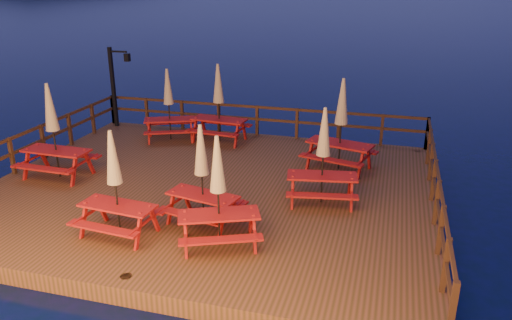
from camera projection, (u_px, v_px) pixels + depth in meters
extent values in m
plane|color=black|center=(211.00, 199.00, 13.93)|extent=(500.00, 500.00, 0.00)
cube|color=#483317|center=(210.00, 192.00, 13.86)|extent=(12.00, 10.00, 0.40)
cylinder|color=#3B2312|center=(118.00, 142.00, 19.61)|extent=(0.24, 0.24, 1.40)
cylinder|color=#3B2312|center=(129.00, 306.00, 9.88)|extent=(0.24, 0.24, 1.40)
cylinder|color=#3B2312|center=(255.00, 155.00, 18.19)|extent=(0.24, 0.24, 1.40)
cylinder|color=#3B2312|center=(415.00, 171.00, 16.77)|extent=(0.24, 0.24, 1.40)
cube|color=#3B2312|center=(257.00, 107.00, 17.80)|extent=(11.70, 0.06, 0.09)
cube|color=#3B2312|center=(257.00, 119.00, 17.96)|extent=(11.70, 0.06, 0.09)
cube|color=#3B2312|center=(140.00, 112.00, 19.16)|extent=(0.10, 0.10, 1.10)
cube|color=#3B2312|center=(257.00, 121.00, 17.98)|extent=(0.10, 0.10, 1.10)
cube|color=#3B2312|center=(391.00, 131.00, 16.79)|extent=(0.10, 0.10, 1.10)
cube|color=#3B2312|center=(25.00, 133.00, 14.91)|extent=(0.06, 9.70, 0.09)
cube|color=#3B2312|center=(28.00, 147.00, 15.06)|extent=(0.06, 9.70, 0.09)
cube|color=#3B2312|center=(28.00, 148.00, 15.08)|extent=(0.10, 0.10, 1.10)
cube|color=#3B2312|center=(99.00, 116.00, 18.59)|extent=(0.10, 0.10, 1.10)
cube|color=#3B2312|center=(438.00, 171.00, 11.94)|extent=(0.06, 9.70, 0.09)
cube|color=#3B2312|center=(435.00, 188.00, 12.10)|extent=(0.06, 9.70, 0.09)
cube|color=#3B2312|center=(447.00, 278.00, 8.61)|extent=(0.10, 0.10, 1.10)
cube|color=#3B2312|center=(435.00, 191.00, 12.12)|extent=(0.10, 0.10, 1.10)
cube|color=#3B2312|center=(428.00, 142.00, 15.62)|extent=(0.10, 0.10, 1.10)
cube|color=black|center=(113.00, 87.00, 18.78)|extent=(0.12, 0.12, 3.00)
cube|color=black|center=(118.00, 52.00, 18.23)|extent=(0.70, 0.06, 0.06)
cube|color=black|center=(127.00, 57.00, 18.21)|extent=(0.18, 0.18, 0.28)
sphere|color=#F9C763|center=(127.00, 57.00, 18.21)|extent=(0.14, 0.14, 0.14)
cube|color=maroon|center=(170.00, 119.00, 17.45)|extent=(1.88, 1.33, 0.05)
cube|color=maroon|center=(171.00, 123.00, 18.09)|extent=(1.71, 0.95, 0.05)
cube|color=maroon|center=(170.00, 132.00, 17.01)|extent=(1.71, 0.95, 0.05)
cube|color=maroon|center=(150.00, 128.00, 17.78)|extent=(0.09, 0.11, 0.73)
cube|color=maroon|center=(149.00, 133.00, 17.18)|extent=(0.09, 0.11, 0.73)
cube|color=maroon|center=(191.00, 126.00, 17.97)|extent=(0.09, 0.11, 0.73)
cube|color=maroon|center=(191.00, 131.00, 17.37)|extent=(0.09, 0.11, 0.73)
cylinder|color=black|center=(169.00, 106.00, 17.28)|extent=(0.04, 0.04, 2.43)
cone|color=tan|center=(168.00, 87.00, 17.04)|extent=(0.35, 0.35, 1.21)
sphere|color=black|center=(167.00, 70.00, 16.85)|extent=(0.07, 0.07, 0.07)
cube|color=maroon|center=(340.00, 144.00, 14.72)|extent=(2.05, 1.23, 0.05)
cube|color=maroon|center=(347.00, 148.00, 15.34)|extent=(1.93, 0.80, 0.05)
cube|color=maroon|center=(331.00, 160.00, 14.31)|extent=(1.93, 0.80, 0.05)
cube|color=maroon|center=(319.00, 149.00, 15.52)|extent=(0.09, 0.12, 0.80)
cube|color=maroon|center=(310.00, 155.00, 14.96)|extent=(0.09, 0.12, 0.80)
cube|color=maroon|center=(369.00, 158.00, 14.75)|extent=(0.09, 0.12, 0.80)
cube|color=maroon|center=(361.00, 165.00, 14.19)|extent=(0.09, 0.12, 0.80)
cylinder|color=black|center=(341.00, 126.00, 14.53)|extent=(0.05, 0.05, 2.66)
cone|color=tan|center=(342.00, 101.00, 14.27)|extent=(0.38, 0.38, 1.33)
sphere|color=black|center=(344.00, 80.00, 14.06)|extent=(0.07, 0.07, 0.07)
cube|color=maroon|center=(203.00, 195.00, 11.50)|extent=(1.77, 0.98, 0.05)
cube|color=maroon|center=(216.00, 197.00, 12.06)|extent=(1.69, 0.59, 0.05)
cube|color=maroon|center=(190.00, 216.00, 11.13)|extent=(1.69, 0.59, 0.05)
cube|color=maroon|center=(186.00, 198.00, 12.18)|extent=(0.07, 0.10, 0.70)
cube|color=maroon|center=(171.00, 208.00, 11.67)|extent=(0.07, 0.10, 0.70)
cube|color=maroon|center=(236.00, 210.00, 11.58)|extent=(0.07, 0.10, 0.70)
cube|color=maroon|center=(222.00, 221.00, 11.06)|extent=(0.07, 0.10, 0.70)
cylinder|color=black|center=(202.00, 177.00, 11.34)|extent=(0.04, 0.04, 2.33)
cone|color=tan|center=(201.00, 150.00, 11.11)|extent=(0.33, 0.33, 1.16)
sphere|color=black|center=(200.00, 126.00, 10.92)|extent=(0.07, 0.07, 0.07)
cube|color=maroon|center=(322.00, 176.00, 12.53)|extent=(1.84, 0.97, 0.05)
cube|color=maroon|center=(321.00, 178.00, 13.18)|extent=(1.77, 0.57, 0.05)
cube|color=maroon|center=(322.00, 196.00, 12.09)|extent=(1.77, 0.57, 0.05)
cube|color=maroon|center=(293.00, 183.00, 13.03)|extent=(0.07, 0.11, 0.73)
cube|color=maroon|center=(292.00, 193.00, 12.43)|extent=(0.07, 0.11, 0.73)
cube|color=maroon|center=(349.00, 185.00, 12.89)|extent=(0.07, 0.11, 0.73)
cube|color=maroon|center=(351.00, 196.00, 12.29)|extent=(0.07, 0.11, 0.73)
cylinder|color=black|center=(323.00, 158.00, 12.36)|extent=(0.04, 0.04, 2.42)
cone|color=tan|center=(324.00, 132.00, 12.13)|extent=(0.35, 0.35, 1.21)
sphere|color=black|center=(325.00, 109.00, 11.93)|extent=(0.07, 0.07, 0.07)
cube|color=maroon|center=(219.00, 119.00, 17.25)|extent=(1.94, 0.88, 0.05)
cube|color=maroon|center=(227.00, 123.00, 17.91)|extent=(1.90, 0.44, 0.05)
cube|color=maroon|center=(212.00, 133.00, 16.81)|extent=(1.90, 0.44, 0.05)
cube|color=maroon|center=(203.00, 125.00, 17.95)|extent=(0.07, 0.11, 0.79)
cube|color=maroon|center=(195.00, 131.00, 17.34)|extent=(0.07, 0.11, 0.79)
cube|color=maroon|center=(244.00, 130.00, 17.44)|extent=(0.07, 0.11, 0.79)
cube|color=maroon|center=(237.00, 135.00, 16.83)|extent=(0.07, 0.11, 0.79)
cylinder|color=black|center=(219.00, 105.00, 17.07)|extent=(0.05, 0.05, 2.62)
cone|color=tan|center=(218.00, 83.00, 16.81)|extent=(0.38, 0.38, 1.31)
sphere|color=black|center=(218.00, 65.00, 16.60)|extent=(0.07, 0.07, 0.07)
cube|color=maroon|center=(219.00, 215.00, 10.53)|extent=(1.84, 1.29, 0.05)
cube|color=maroon|center=(218.00, 215.00, 11.16)|extent=(1.68, 0.93, 0.05)
cube|color=maroon|center=(221.00, 240.00, 10.09)|extent=(1.68, 0.93, 0.05)
cube|color=maroon|center=(186.00, 225.00, 10.85)|extent=(0.09, 0.11, 0.72)
cube|color=maroon|center=(186.00, 239.00, 10.27)|extent=(0.09, 0.11, 0.72)
cube|color=maroon|center=(251.00, 221.00, 11.03)|extent=(0.09, 0.11, 0.72)
cube|color=maroon|center=(254.00, 235.00, 10.45)|extent=(0.09, 0.11, 0.72)
cylinder|color=black|center=(218.00, 194.00, 10.36)|extent=(0.04, 0.04, 2.39)
cone|color=tan|center=(217.00, 164.00, 10.13)|extent=(0.34, 0.34, 1.19)
sphere|color=black|center=(217.00, 138.00, 9.94)|extent=(0.07, 0.07, 0.07)
cube|color=maroon|center=(56.00, 151.00, 14.15)|extent=(1.92, 0.79, 0.05)
cube|color=maroon|center=(72.00, 154.00, 14.83)|extent=(1.91, 0.34, 0.05)
cube|color=maroon|center=(43.00, 169.00, 13.69)|extent=(1.91, 0.34, 0.05)
cube|color=maroon|center=(43.00, 157.00, 14.82)|extent=(0.07, 0.11, 0.79)
cube|color=maroon|center=(27.00, 165.00, 14.20)|extent=(0.07, 0.11, 0.79)
cube|color=maroon|center=(89.00, 162.00, 14.38)|extent=(0.07, 0.11, 0.79)
cube|color=maroon|center=(74.00, 171.00, 13.76)|extent=(0.07, 0.11, 0.79)
cylinder|color=black|center=(53.00, 133.00, 13.97)|extent=(0.05, 0.05, 2.64)
cone|color=tan|center=(50.00, 107.00, 13.71)|extent=(0.38, 0.38, 1.32)
sphere|color=black|center=(46.00, 85.00, 13.50)|extent=(0.07, 0.07, 0.07)
cube|color=maroon|center=(118.00, 206.00, 10.95)|extent=(1.76, 0.82, 0.05)
cube|color=maroon|center=(133.00, 207.00, 11.55)|extent=(1.72, 0.42, 0.05)
cube|color=maroon|center=(103.00, 229.00, 10.56)|extent=(1.72, 0.42, 0.05)
cube|color=maroon|center=(101.00, 209.00, 11.59)|extent=(0.07, 0.10, 0.71)
cube|color=maroon|center=(84.00, 221.00, 11.04)|extent=(0.07, 0.10, 0.71)
cube|color=maroon|center=(154.00, 219.00, 11.11)|extent=(0.07, 0.10, 0.71)
cube|color=maroon|center=(138.00, 232.00, 10.57)|extent=(0.07, 0.10, 0.71)
cylinder|color=black|center=(115.00, 186.00, 10.79)|extent=(0.04, 0.04, 2.36)
cone|color=tan|center=(112.00, 157.00, 10.56)|extent=(0.34, 0.34, 1.18)
sphere|color=black|center=(110.00, 132.00, 10.37)|extent=(0.07, 0.07, 0.07)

